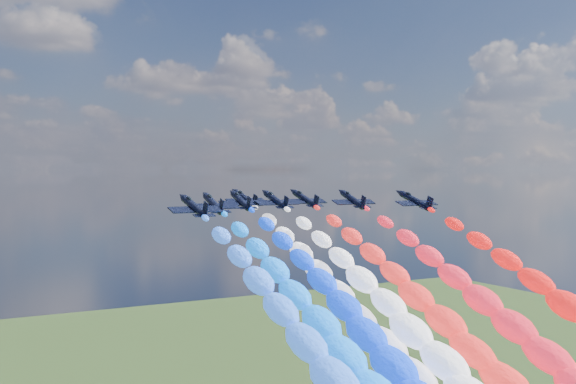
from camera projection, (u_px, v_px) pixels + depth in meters
jet_0 at (194, 207)px, 127.65m from camera, size 10.69×14.04×6.79m
jet_1 at (213, 204)px, 139.20m from camera, size 10.56×13.95×6.79m
jet_2 at (241, 201)px, 152.42m from camera, size 10.52×13.92×6.79m
trail_2 at (381, 365)px, 108.42m from camera, size 7.22×98.76×50.63m
jet_3 at (276, 200)px, 154.79m from camera, size 9.97×13.53×6.79m
trail_3 at (427, 361)px, 110.80m from camera, size 7.22×98.76×50.63m
jet_4 at (245, 199)px, 164.29m from camera, size 10.71×14.05×6.79m
trail_4 at (373, 346)px, 120.29m from camera, size 7.22×98.76×50.63m
jet_5 at (305, 199)px, 161.45m from camera, size 10.42×13.85×6.79m
trail_5 at (458, 350)px, 117.45m from camera, size 7.22×98.76×50.63m
jet_6 at (353, 200)px, 157.80m from camera, size 10.71×14.05×6.79m
trail_6 at (529, 356)px, 113.81m from camera, size 7.22×98.76×50.63m
jet_7 at (415, 201)px, 152.37m from camera, size 10.28×13.75×6.79m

